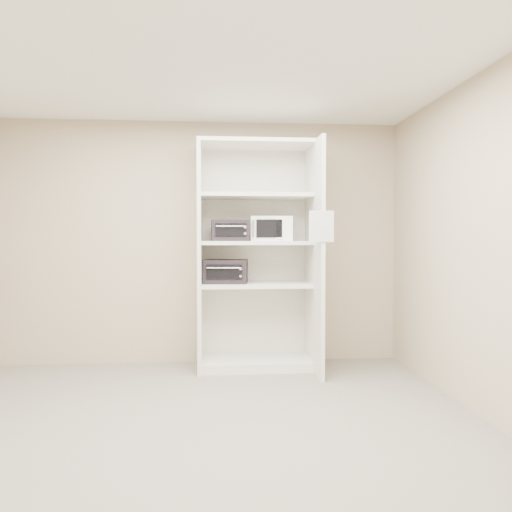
{
  "coord_description": "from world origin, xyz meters",
  "views": [
    {
      "loc": [
        0.18,
        -3.64,
        1.4
      ],
      "look_at": [
        0.6,
        1.45,
        1.22
      ],
      "focal_mm": 35.0,
      "sensor_mm": 36.0,
      "label": 1
    }
  ],
  "objects": [
    {
      "name": "floor",
      "position": [
        0.0,
        0.0,
        0.0
      ],
      "size": [
        4.5,
        4.0,
        0.01
      ],
      "primitive_type": "cube",
      "color": "slate",
      "rests_on": "ground"
    },
    {
      "name": "wall_back",
      "position": [
        0.0,
        2.0,
        1.35
      ],
      "size": [
        4.5,
        0.02,
        2.7
      ],
      "primitive_type": "cube",
      "color": "tan",
      "rests_on": "ground"
    },
    {
      "name": "ceiling",
      "position": [
        0.0,
        0.0,
        2.7
      ],
      "size": [
        4.5,
        4.0,
        0.01
      ],
      "primitive_type": "cube",
      "color": "white"
    },
    {
      "name": "wall_right",
      "position": [
        2.25,
        0.0,
        1.35
      ],
      "size": [
        0.02,
        4.0,
        2.7
      ],
      "primitive_type": "cube",
      "color": "tan",
      "rests_on": "ground"
    },
    {
      "name": "paper_sign",
      "position": [
        1.2,
        1.07,
        1.51
      ],
      "size": [
        0.23,
        0.02,
        0.29
      ],
      "primitive_type": "cube",
      "rotation": [
        0.0,
        0.0,
        -0.07
      ],
      "color": "white",
      "rests_on": "shelving_unit"
    },
    {
      "name": "microwave",
      "position": [
        0.79,
        1.73,
        1.5
      ],
      "size": [
        0.47,
        0.38,
        0.26
      ],
      "primitive_type": "cube",
      "rotation": [
        0.0,
        0.0,
        -0.11
      ],
      "color": "white",
      "rests_on": "shelving_unit"
    },
    {
      "name": "toaster_oven_lower",
      "position": [
        0.3,
        1.69,
        1.05
      ],
      "size": [
        0.49,
        0.4,
        0.25
      ],
      "primitive_type": "cube",
      "rotation": [
        0.0,
        0.0,
        -0.12
      ],
      "color": "black",
      "rests_on": "shelving_unit"
    },
    {
      "name": "toaster_oven_upper",
      "position": [
        0.34,
        1.66,
        1.48
      ],
      "size": [
        0.4,
        0.3,
        0.22
      ],
      "primitive_type": "cube",
      "rotation": [
        0.0,
        0.0,
        0.03
      ],
      "color": "black",
      "rests_on": "shelving_unit"
    },
    {
      "name": "wall_front",
      "position": [
        0.0,
        -2.0,
        1.35
      ],
      "size": [
        4.5,
        0.02,
        2.7
      ],
      "primitive_type": "cube",
      "color": "tan",
      "rests_on": "ground"
    },
    {
      "name": "shelving_unit",
      "position": [
        0.67,
        1.7,
        1.13
      ],
      "size": [
        1.24,
        0.92,
        2.42
      ],
      "color": "white",
      "rests_on": "floor"
    }
  ]
}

